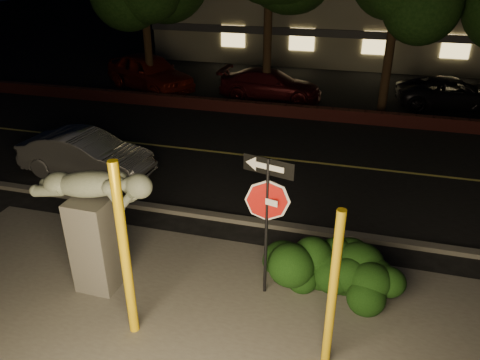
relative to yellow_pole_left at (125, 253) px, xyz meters
The scene contains 19 objects.
ground 11.44m from the yellow_pole_left, 81.30° to the left, with size 90.00×90.00×0.00m, color black.
patio 2.39m from the yellow_pole_left, ahead, with size 14.00×6.00×0.02m, color #4C4944.
road 8.53m from the yellow_pole_left, 78.19° to the left, with size 80.00×8.00×0.01m, color black.
lane_marking 8.52m from the yellow_pole_left, 78.19° to the left, with size 80.00×0.12×0.01m, color gold.
curb 4.71m from the yellow_pole_left, 67.27° to the left, with size 80.00×0.25×0.12m, color #4C4944.
brick_wall 12.68m from the yellow_pole_left, 82.20° to the left, with size 40.00×0.35×0.50m, color #4A1918.
parking_lot 18.34m from the yellow_pole_left, 84.63° to the left, with size 40.00×12.00×0.01m, color black.
building 26.23m from the yellow_pole_left, 86.26° to the left, with size 22.00×10.20×4.00m.
yellow_pole_left is the anchor object (origin of this frame).
yellow_pole_right 3.41m from the yellow_pole_left, ahead, with size 0.15×0.15×2.93m, color gold.
signpost 2.65m from the yellow_pole_left, 39.10° to the left, with size 0.97×0.28×2.92m.
sculpture 1.53m from the yellow_pole_left, 139.95° to the left, with size 2.48×0.79×2.66m.
hedge_center 3.71m from the yellow_pole_left, 38.86° to the left, with size 2.04×0.95×1.06m, color black.
hedge_right 4.43m from the yellow_pole_left, 33.79° to the left, with size 1.80×0.97×1.18m, color black.
hedge_far_right 4.56m from the yellow_pole_left, 25.80° to the left, with size 1.38×0.86×0.96m, color black.
silver_sedan 7.04m from the yellow_pole_left, 128.15° to the left, with size 1.41×4.04×1.33m, color #A5A5A9.
parked_car_red 16.17m from the yellow_pole_left, 114.12° to the left, with size 2.03×5.04×1.72m, color maroon.
parked_car_darkred 14.75m from the yellow_pole_left, 92.62° to the left, with size 1.87×4.60×1.33m, color #410C10.
parked_car_dark 17.11m from the yellow_pole_left, 65.51° to the left, with size 2.13×4.61×1.28m, color black.
Camera 1 is at (1.82, -6.80, 6.19)m, focal length 35.00 mm.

